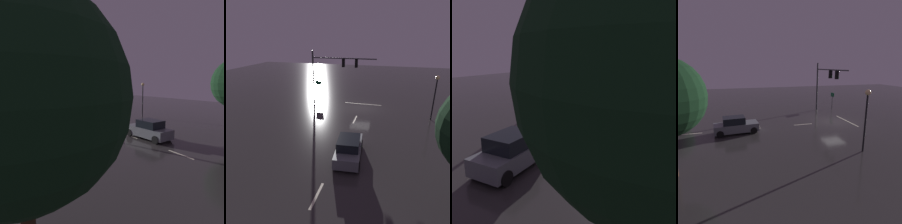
% 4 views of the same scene
% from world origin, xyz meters
% --- Properties ---
extents(ground_plane, '(80.00, 80.00, 0.00)m').
position_xyz_m(ground_plane, '(0.00, 0.00, 0.00)').
color(ground_plane, '#2D2B2B').
extents(traffic_signal_assembly, '(8.35, 0.47, 7.06)m').
position_xyz_m(traffic_signal_assembly, '(4.02, -0.53, 4.81)').
color(traffic_signal_assembly, '#383A3D').
rests_on(traffic_signal_assembly, ground_plane).
extents(lane_dash_far, '(0.16, 2.20, 0.01)m').
position_xyz_m(lane_dash_far, '(0.00, 4.00, 0.00)').
color(lane_dash_far, beige).
rests_on(lane_dash_far, ground_plane).
extents(lane_dash_mid, '(0.16, 2.20, 0.01)m').
position_xyz_m(lane_dash_mid, '(0.00, 10.00, 0.00)').
color(lane_dash_mid, beige).
rests_on(lane_dash_mid, ground_plane).
extents(lane_dash_near, '(0.16, 2.20, 0.01)m').
position_xyz_m(lane_dash_near, '(0.00, 16.00, 0.00)').
color(lane_dash_near, beige).
rests_on(lane_dash_near, ground_plane).
extents(stop_bar, '(5.00, 0.16, 0.01)m').
position_xyz_m(stop_bar, '(0.00, -1.71, 0.00)').
color(stop_bar, beige).
rests_on(stop_bar, ground_plane).
extents(car_approaching, '(2.26, 4.50, 1.70)m').
position_xyz_m(car_approaching, '(-0.94, 11.54, 0.80)').
color(car_approaching, slate).
rests_on(car_approaching, ground_plane).
extents(street_lamp_left_kerb, '(0.44, 0.44, 4.97)m').
position_xyz_m(street_lamp_left_kerb, '(-8.17, 1.81, 3.49)').
color(street_lamp_left_kerb, black).
rests_on(street_lamp_left_kerb, ground_plane).
extents(route_sign, '(0.90, 0.10, 2.55)m').
position_xyz_m(route_sign, '(7.04, -3.36, 1.84)').
color(route_sign, '#383A3D').
rests_on(route_sign, ground_plane).
extents(tree_right_near, '(5.06, 5.06, 7.20)m').
position_xyz_m(tree_right_near, '(10.71, 20.47, 4.67)').
color(tree_right_near, '#382314').
rests_on(tree_right_near, ground_plane).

